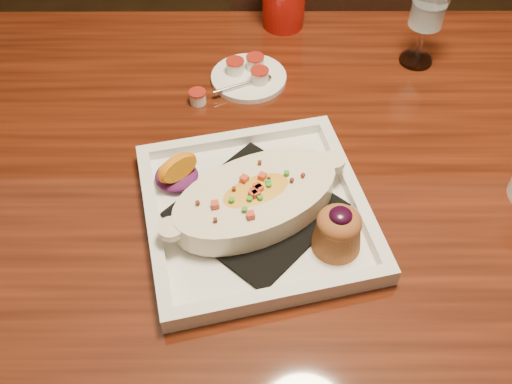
{
  "coord_description": "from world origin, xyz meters",
  "views": [
    {
      "loc": [
        -0.15,
        -0.61,
        1.4
      ],
      "look_at": [
        -0.15,
        -0.06,
        0.77
      ],
      "focal_mm": 40.0,
      "sensor_mm": 36.0,
      "label": 1
    }
  ],
  "objects_px": {
    "table": "(343,208)",
    "plate": "(261,206)",
    "goblet": "(428,11)",
    "chair_far": "(312,57)",
    "saucer": "(248,75)"
  },
  "relations": [
    {
      "from": "table",
      "to": "plate",
      "type": "height_order",
      "value": "plate"
    },
    {
      "from": "table",
      "to": "goblet",
      "type": "relative_size",
      "value": 9.74
    },
    {
      "from": "chair_far",
      "to": "saucer",
      "type": "height_order",
      "value": "chair_far"
    },
    {
      "from": "table",
      "to": "goblet",
      "type": "xyz_separation_m",
      "value": [
        0.15,
        0.28,
        0.2
      ]
    },
    {
      "from": "chair_far",
      "to": "goblet",
      "type": "relative_size",
      "value": 6.04
    },
    {
      "from": "chair_far",
      "to": "plate",
      "type": "distance_m",
      "value": 0.79
    },
    {
      "from": "chair_far",
      "to": "table",
      "type": "bearing_deg",
      "value": 90.0
    },
    {
      "from": "chair_far",
      "to": "goblet",
      "type": "height_order",
      "value": "chair_far"
    },
    {
      "from": "chair_far",
      "to": "goblet",
      "type": "distance_m",
      "value": 0.52
    },
    {
      "from": "plate",
      "to": "saucer",
      "type": "relative_size",
      "value": 2.73
    },
    {
      "from": "saucer",
      "to": "goblet",
      "type": "bearing_deg",
      "value": 9.98
    },
    {
      "from": "table",
      "to": "plate",
      "type": "xyz_separation_m",
      "value": [
        -0.14,
        -0.1,
        0.13
      ]
    },
    {
      "from": "plate",
      "to": "saucer",
      "type": "bearing_deg",
      "value": 80.36
    },
    {
      "from": "goblet",
      "to": "table",
      "type": "bearing_deg",
      "value": -118.84
    },
    {
      "from": "goblet",
      "to": "plate",
      "type": "bearing_deg",
      "value": -128.09
    }
  ]
}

